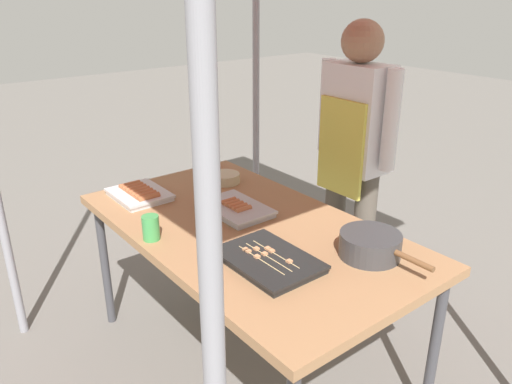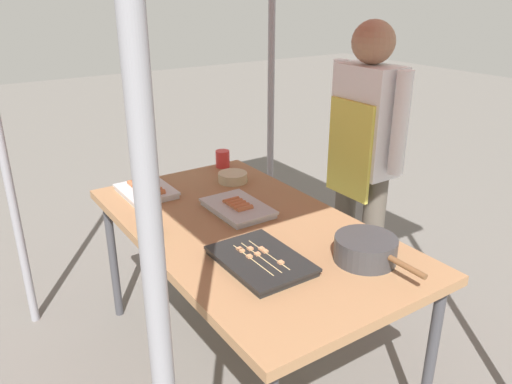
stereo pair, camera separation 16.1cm
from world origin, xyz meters
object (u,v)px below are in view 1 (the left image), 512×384
at_px(tray_meat_skewers, 268,260).
at_px(drink_cup_by_wok, 151,228).
at_px(stall_table, 247,237).
at_px(condiment_bowl, 225,178).
at_px(tray_pork_links, 139,194).
at_px(cooking_wok, 371,244).
at_px(vendor_woman, 354,145).
at_px(tray_grilled_sausages, 236,208).
at_px(drink_cup_near_edge, 212,160).

distance_m(tray_meat_skewers, drink_cup_by_wok, 0.52).
relative_size(stall_table, drink_cup_by_wok, 15.13).
bearing_deg(drink_cup_by_wok, tray_meat_skewers, 28.75).
bearing_deg(condiment_bowl, tray_pork_links, -101.31).
distance_m(tray_pork_links, condiment_bowl, 0.47).
bearing_deg(drink_cup_by_wok, cooking_wok, 42.65).
bearing_deg(tray_meat_skewers, vendor_woman, 114.48).
bearing_deg(stall_table, drink_cup_by_wok, -111.02).
relative_size(tray_grilled_sausages, cooking_wok, 0.86).
bearing_deg(cooking_wok, drink_cup_near_edge, 175.69).
height_order(tray_grilled_sausages, tray_pork_links, tray_pork_links).
relative_size(stall_table, tray_pork_links, 5.27).
bearing_deg(tray_pork_links, tray_grilled_sausages, 32.32).
height_order(tray_pork_links, cooking_wok, cooking_wok).
distance_m(tray_meat_skewers, condiment_bowl, 0.89).
height_order(tray_meat_skewers, drink_cup_by_wok, drink_cup_by_wok).
bearing_deg(tray_pork_links, stall_table, 20.90).
height_order(tray_grilled_sausages, vendor_woman, vendor_woman).
bearing_deg(condiment_bowl, vendor_woman, 58.05).
xyz_separation_m(tray_pork_links, condiment_bowl, (0.09, 0.46, 0.00)).
xyz_separation_m(tray_meat_skewers, condiment_bowl, (-0.81, 0.37, 0.01)).
relative_size(tray_pork_links, cooking_wok, 0.76).
bearing_deg(drink_cup_by_wok, stall_table, 68.98).
bearing_deg(condiment_bowl, drink_cup_near_edge, 161.94).
relative_size(tray_grilled_sausages, vendor_woman, 0.22).
bearing_deg(cooking_wok, condiment_bowl, 179.13).
height_order(stall_table, vendor_woman, vendor_woman).
distance_m(tray_grilled_sausages, condiment_bowl, 0.39).
xyz_separation_m(stall_table, cooking_wok, (0.51, 0.22, 0.10)).
bearing_deg(vendor_woman, condiment_bowl, 58.05).
bearing_deg(tray_grilled_sausages, tray_meat_skewers, -21.91).
bearing_deg(stall_table, cooking_wok, 23.16).
distance_m(tray_grilled_sausages, tray_meat_skewers, 0.50).
relative_size(stall_table, tray_meat_skewers, 4.09).
xyz_separation_m(drink_cup_by_wok, vendor_woman, (0.02, 1.21, 0.13)).
height_order(tray_pork_links, drink_cup_by_wok, drink_cup_by_wok).
bearing_deg(drink_cup_by_wok, tray_pork_links, 159.85).
relative_size(drink_cup_near_edge, vendor_woman, 0.06).
bearing_deg(drink_cup_by_wok, tray_grilled_sausages, 90.70).
distance_m(tray_pork_links, drink_cup_near_edge, 0.56).
bearing_deg(tray_meat_skewers, cooking_wok, 60.75).
height_order(tray_grilled_sausages, drink_cup_by_wok, drink_cup_by_wok).
relative_size(tray_grilled_sausages, condiment_bowl, 2.19).
relative_size(tray_pork_links, drink_cup_by_wok, 2.87).
xyz_separation_m(tray_meat_skewers, drink_cup_by_wok, (-0.46, -0.25, 0.04)).
bearing_deg(drink_cup_near_edge, cooking_wok, -4.31).
distance_m(drink_cup_near_edge, vendor_woman, 0.81).
bearing_deg(drink_cup_by_wok, vendor_woman, 89.04).
height_order(tray_pork_links, vendor_woman, vendor_woman).
distance_m(tray_pork_links, cooking_wok, 1.18).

